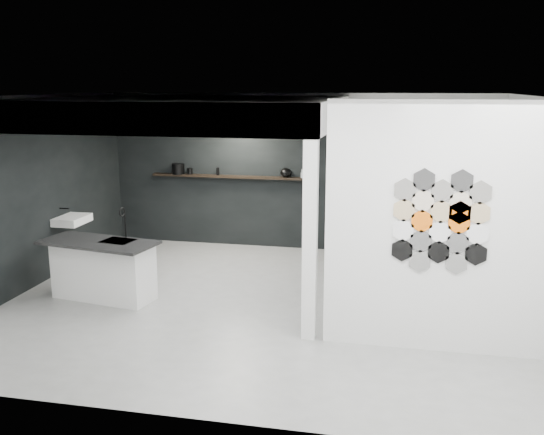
{
  "coord_description": "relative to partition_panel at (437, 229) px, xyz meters",
  "views": [
    {
      "loc": [
        1.78,
        -7.69,
        2.96
      ],
      "look_at": [
        0.1,
        0.3,
        1.15
      ],
      "focal_mm": 40.0,
      "sensor_mm": 36.0,
      "label": 1
    }
  ],
  "objects": [
    {
      "name": "bay_clad_left",
      "position": [
        -5.7,
        2.0,
        -0.22
      ],
      "size": [
        0.04,
        4.0,
        2.35
      ],
      "primitive_type": "cube",
      "color": "black",
      "rests_on": "floor"
    },
    {
      "name": "glass_bowl",
      "position": [
        -2.08,
        3.87,
        -0.03
      ],
      "size": [
        0.13,
        0.13,
        0.1
      ],
      "primitive_type": "cylinder",
      "rotation": [
        0.0,
        0.0,
        -0.0
      ],
      "color": "gray",
      "rests_on": "display_shelf"
    },
    {
      "name": "display_shelf",
      "position": [
        -3.43,
        3.87,
        -0.1
      ],
      "size": [
        3.0,
        0.15,
        0.04
      ],
      "primitive_type": "cube",
      "color": "black",
      "rests_on": "bay_clad_back"
    },
    {
      "name": "bulkhead",
      "position": [
        -3.52,
        2.0,
        1.15
      ],
      "size": [
        4.4,
        4.0,
        0.4
      ],
      "primitive_type": "cube",
      "color": "silver",
      "rests_on": "corner_column"
    },
    {
      "name": "kettle",
      "position": [
        -2.41,
        3.87,
        0.0
      ],
      "size": [
        0.21,
        0.21,
        0.17
      ],
      "primitive_type": "ellipsoid",
      "rotation": [
        0.0,
        0.0,
        0.07
      ],
      "color": "black",
      "rests_on": "display_shelf"
    },
    {
      "name": "stockpot",
      "position": [
        -4.44,
        3.87,
        0.01
      ],
      "size": [
        0.25,
        0.25,
        0.19
      ],
      "primitive_type": "cylinder",
      "rotation": [
        0.0,
        0.0,
        -0.07
      ],
      "color": "black",
      "rests_on": "display_shelf"
    },
    {
      "name": "hex_tile_cluster",
      "position": [
        0.03,
        -0.09,
        0.1
      ],
      "size": [
        1.04,
        0.02,
        1.16
      ],
      "color": "black",
      "rests_on": "partition_panel"
    },
    {
      "name": "corner_column",
      "position": [
        -1.41,
        0.0,
        -0.22
      ],
      "size": [
        0.16,
        0.16,
        2.35
      ],
      "primitive_type": "cube",
      "color": "silver",
      "rests_on": "floor"
    },
    {
      "name": "bottle_dark",
      "position": [
        -3.68,
        3.87,
        -0.01
      ],
      "size": [
        0.06,
        0.06,
        0.14
      ],
      "primitive_type": "cylinder",
      "rotation": [
        0.0,
        0.0,
        0.31
      ],
      "color": "black",
      "rests_on": "display_shelf"
    },
    {
      "name": "floor",
      "position": [
        -2.23,
        1.0,
        -1.4
      ],
      "size": [
        7.0,
        6.0,
        0.01
      ],
      "primitive_type": "cube",
      "color": "gray"
    },
    {
      "name": "kitchen_island",
      "position": [
        -4.42,
        0.74,
        -0.96
      ],
      "size": [
        1.7,
        0.96,
        1.29
      ],
      "rotation": [
        0.0,
        0.0,
        -0.17
      ],
      "color": "silver",
      "rests_on": "floor"
    },
    {
      "name": "glass_vase",
      "position": [
        -2.08,
        3.87,
        -0.0
      ],
      "size": [
        0.14,
        0.14,
        0.15
      ],
      "primitive_type": "cylinder",
      "rotation": [
        0.0,
        0.0,
        -0.33
      ],
      "color": "gray",
      "rests_on": "display_shelf"
    },
    {
      "name": "partition_panel",
      "position": [
        0.0,
        0.0,
        0.0
      ],
      "size": [
        2.45,
        0.15,
        2.8
      ],
      "primitive_type": "cube",
      "color": "silver",
      "rests_on": "floor"
    },
    {
      "name": "fascia_beam",
      "position": [
        -3.52,
        0.08,
        1.15
      ],
      "size": [
        4.4,
        0.16,
        0.4
      ],
      "primitive_type": "cube",
      "color": "silver",
      "rests_on": "corner_column"
    },
    {
      "name": "bay_clad_back",
      "position": [
        -3.52,
        3.97,
        -0.22
      ],
      "size": [
        4.4,
        0.04,
        2.35
      ],
      "primitive_type": "cube",
      "color": "black",
      "rests_on": "floor"
    },
    {
      "name": "utensil_cup",
      "position": [
        -4.21,
        3.87,
        -0.02
      ],
      "size": [
        0.12,
        0.12,
        0.11
      ],
      "primitive_type": "cylinder",
      "rotation": [
        0.0,
        0.0,
        0.4
      ],
      "color": "black",
      "rests_on": "display_shelf"
    },
    {
      "name": "wall_basin",
      "position": [
        -5.46,
        1.8,
        -0.55
      ],
      "size": [
        0.4,
        0.6,
        0.12
      ],
      "primitive_type": "cube",
      "color": "silver",
      "rests_on": "bay_clad_left"
    }
  ]
}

